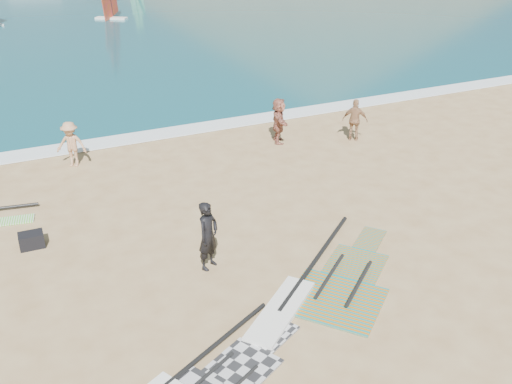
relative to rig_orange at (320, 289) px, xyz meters
name	(u,v)px	position (x,y,z in m)	size (l,w,h in m)	color
ground	(291,313)	(-1.02, -0.43, -0.05)	(300.00, 300.00, 0.00)	tan
surf_line	(140,138)	(-1.02, 11.87, -0.05)	(300.00, 1.20, 0.04)	white
rig_orange	(320,289)	(0.00, 0.00, 0.00)	(5.52, 4.49, 0.20)	#EB6500
gear_bag_near	(32,240)	(-5.83, 5.01, 0.15)	(0.63, 0.46, 0.40)	black
person_wetsuit	(208,236)	(-1.96, 2.07, 0.84)	(0.65, 0.43, 1.79)	black
beachgoer_mid	(71,144)	(-3.87, 10.14, 0.76)	(1.04, 0.60, 1.62)	tan
beachgoer_back	(355,120)	(6.47, 7.99, 0.77)	(0.96, 0.40, 1.64)	#A27551
beachgoer_right	(279,120)	(3.70, 9.07, 0.83)	(1.63, 0.52, 1.76)	#A6624E
windsurfer_centre	(110,2)	(4.63, 41.35, 1.34)	(2.64, 2.72, 4.92)	white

